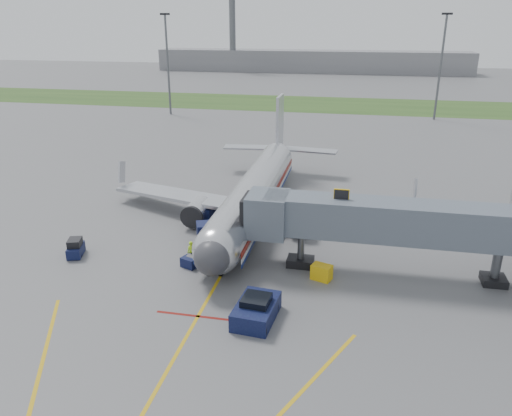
% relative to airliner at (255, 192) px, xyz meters
% --- Properties ---
extents(ground, '(400.00, 400.00, 0.00)m').
position_rel_airliner_xyz_m(ground, '(-0.00, -15.25, -2.65)').
color(ground, '#565659').
rests_on(ground, ground).
extents(grass_strip, '(300.00, 25.00, 0.01)m').
position_rel_airliner_xyz_m(grass_strip, '(-0.00, 74.75, -2.64)').
color(grass_strip, '#2D4C1E').
rests_on(grass_strip, ground).
extents(apron_markings, '(21.52, 50.00, 0.01)m').
position_rel_airliner_xyz_m(apron_markings, '(-0.00, -22.65, -2.64)').
color(apron_markings, gold).
rests_on(apron_markings, ground).
extents(airliner, '(32.10, 35.67, 10.25)m').
position_rel_airliner_xyz_m(airliner, '(0.00, 0.00, 0.00)').
color(airliner, silver).
rests_on(airliner, ground).
extents(jet_bridge, '(25.30, 4.00, 6.90)m').
position_rel_airliner_xyz_m(jet_bridge, '(12.86, -10.25, 1.82)').
color(jet_bridge, slate).
rests_on(jet_bridge, ground).
extents(light_mast_left, '(2.00, 0.44, 20.40)m').
position_rel_airliner_xyz_m(light_mast_left, '(-30.00, 54.75, 8.13)').
color(light_mast_left, '#595B60').
rests_on(light_mast_left, ground).
extents(light_mast_right, '(2.00, 0.44, 20.40)m').
position_rel_airliner_xyz_m(light_mast_right, '(25.00, 59.75, 8.13)').
color(light_mast_right, '#595B60').
rests_on(light_mast_right, ground).
extents(distant_terminal, '(120.00, 14.00, 8.00)m').
position_rel_airliner_xyz_m(distant_terminal, '(-10.00, 154.75, 1.35)').
color(distant_terminal, slate).
rests_on(distant_terminal, ground).
extents(control_tower, '(4.00, 4.00, 30.00)m').
position_rel_airliner_xyz_m(control_tower, '(-40.00, 149.75, 14.68)').
color(control_tower, '#595B60').
rests_on(control_tower, ground).
extents(pushback_tug, '(2.88, 4.33, 1.72)m').
position_rel_airliner_xyz_m(pushback_tug, '(4.00, -18.75, -1.93)').
color(pushback_tug, black).
rests_on(pushback_tug, ground).
extents(baggage_tug, '(1.75, 2.44, 1.54)m').
position_rel_airliner_xyz_m(baggage_tug, '(-13.27, -12.28, -1.97)').
color(baggage_tug, black).
rests_on(baggage_tug, ground).
extents(baggage_cart_a, '(2.27, 2.27, 1.87)m').
position_rel_airliner_xyz_m(baggage_cart_a, '(-3.00, -7.37, -1.69)').
color(baggage_cart_a, black).
rests_on(baggage_cart_a, ground).
extents(baggage_cart_b, '(1.88, 1.88, 1.68)m').
position_rel_airliner_xyz_m(baggage_cart_b, '(-4.30, -2.92, -1.79)').
color(baggage_cart_b, black).
rests_on(baggage_cart_b, ground).
extents(baggage_cart_c, '(2.10, 2.10, 1.70)m').
position_rel_airliner_xyz_m(baggage_cart_c, '(-5.79, 0.27, -1.78)').
color(baggage_cart_c, black).
rests_on(baggage_cart_c, ground).
extents(belt_loader, '(2.47, 4.09, 1.94)m').
position_rel_airliner_xyz_m(belt_loader, '(-2.49, -11.18, -2.16)').
color(belt_loader, black).
rests_on(belt_loader, ground).
extents(ground_power_cart, '(1.78, 1.47, 1.22)m').
position_rel_airliner_xyz_m(ground_power_cart, '(7.89, -12.25, -2.04)').
color(ground_power_cart, '#EBB70D').
rests_on(ground_power_cart, ground).
extents(ramp_worker, '(0.80, 0.64, 1.92)m').
position_rel_airliner_xyz_m(ramp_worker, '(-3.00, -11.58, -1.68)').
color(ramp_worker, '#A4E11A').
rests_on(ramp_worker, ground).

